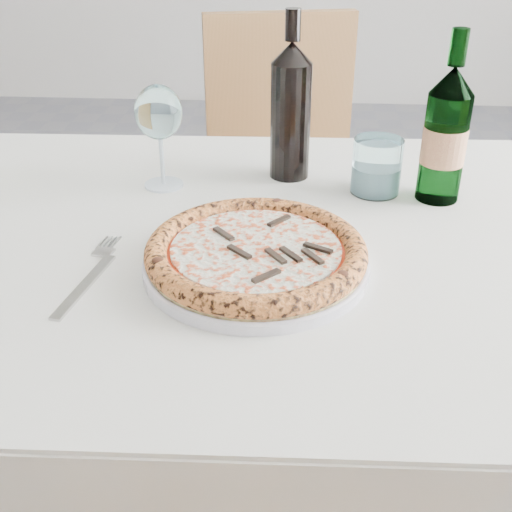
# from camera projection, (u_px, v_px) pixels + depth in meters

# --- Properties ---
(floor) EXTENTS (5.00, 6.00, 0.02)m
(floor) POSITION_uv_depth(u_px,v_px,m) (194.00, 457.00, 1.55)
(floor) COLOR #595961
(floor) RESTS_ON ground
(dining_table) EXTENTS (1.44, 0.87, 0.76)m
(dining_table) POSITION_uv_depth(u_px,v_px,m) (260.00, 287.00, 0.97)
(dining_table) COLOR brown
(dining_table) RESTS_ON floor
(chair_far) EXTENTS (0.45, 0.46, 0.93)m
(chair_far) POSITION_uv_depth(u_px,v_px,m) (284.00, 178.00, 1.68)
(chair_far) COLOR brown
(chair_far) RESTS_ON floor
(plate) EXTENTS (0.29, 0.29, 0.02)m
(plate) POSITION_uv_depth(u_px,v_px,m) (256.00, 263.00, 0.83)
(plate) COLOR white
(plate) RESTS_ON dining_table
(pizza) EXTENTS (0.29, 0.29, 0.03)m
(pizza) POSITION_uv_depth(u_px,v_px,m) (256.00, 252.00, 0.82)
(pizza) COLOR #D9C579
(pizza) RESTS_ON plate
(fork) EXTENTS (0.04, 0.22, 0.00)m
(fork) POSITION_uv_depth(u_px,v_px,m) (91.00, 275.00, 0.82)
(fork) COLOR #B1B1B1
(fork) RESTS_ON dining_table
(wine_glass) EXTENTS (0.08, 0.08, 0.17)m
(wine_glass) POSITION_uv_depth(u_px,v_px,m) (159.00, 115.00, 1.01)
(wine_glass) COLOR silver
(wine_glass) RESTS_ON dining_table
(tumbler) EXTENTS (0.08, 0.08, 0.09)m
(tumbler) POSITION_uv_depth(u_px,v_px,m) (376.00, 170.00, 1.03)
(tumbler) COLOR white
(tumbler) RESTS_ON dining_table
(beer_bottle) EXTENTS (0.07, 0.07, 0.26)m
(beer_bottle) POSITION_uv_depth(u_px,v_px,m) (445.00, 135.00, 0.98)
(beer_bottle) COLOR #296131
(beer_bottle) RESTS_ON dining_table
(wine_bottle) EXTENTS (0.07, 0.07, 0.27)m
(wine_bottle) POSITION_uv_depth(u_px,v_px,m) (291.00, 109.00, 1.05)
(wine_bottle) COLOR black
(wine_bottle) RESTS_ON dining_table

